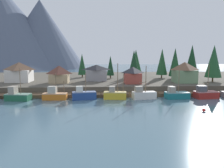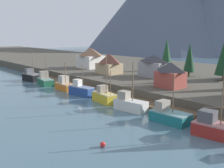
% 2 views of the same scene
% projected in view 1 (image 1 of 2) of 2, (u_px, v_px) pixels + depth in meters
% --- Properties ---
extents(ground_plane, '(400.00, 400.00, 1.00)m').
position_uv_depth(ground_plane, '(111.00, 89.00, 79.99)').
color(ground_plane, '#476675').
extents(dock, '(80.00, 4.00, 1.60)m').
position_uv_depth(dock, '(115.00, 95.00, 62.04)').
color(dock, brown).
rests_on(dock, ground_plane).
extents(shoreline_bank, '(400.00, 56.00, 2.50)m').
position_uv_depth(shoreline_bank, '(110.00, 80.00, 91.63)').
color(shoreline_bank, '#4C473D').
rests_on(shoreline_bank, ground_plane).
extents(mountain_central_peak, '(80.66, 80.66, 61.47)m').
position_uv_depth(mountain_central_peak, '(41.00, 34.00, 198.08)').
color(mountain_central_peak, '#4C566B').
rests_on(mountain_central_peak, ground_plane).
extents(fishing_boat_green, '(6.64, 3.82, 8.51)m').
position_uv_depth(fishing_boat_green, '(17.00, 96.00, 56.46)').
color(fishing_boat_green, '#1E5B3D').
rests_on(fishing_boat_green, ground_plane).
extents(fishing_boat_orange, '(6.36, 2.79, 7.08)m').
position_uv_depth(fishing_boat_orange, '(54.00, 95.00, 57.51)').
color(fishing_boat_orange, '#CC6B1E').
rests_on(fishing_boat_orange, ground_plane).
extents(fishing_boat_blue, '(6.55, 3.32, 7.08)m').
position_uv_depth(fishing_boat_blue, '(84.00, 95.00, 57.67)').
color(fishing_boat_blue, navy).
rests_on(fishing_boat_blue, ground_plane).
extents(fishing_boat_yellow, '(6.25, 3.17, 9.61)m').
position_uv_depth(fishing_boat_yellow, '(115.00, 94.00, 58.26)').
color(fishing_boat_yellow, gold).
rests_on(fishing_boat_yellow, ground_plane).
extents(fishing_boat_white, '(6.56, 3.44, 8.97)m').
position_uv_depth(fishing_boat_white, '(143.00, 94.00, 58.54)').
color(fishing_boat_white, silver).
rests_on(fishing_boat_white, ground_plane).
extents(fishing_boat_teal, '(6.42, 3.48, 7.89)m').
position_uv_depth(fishing_boat_teal, '(176.00, 94.00, 59.06)').
color(fishing_boat_teal, '#196B70').
rests_on(fishing_boat_teal, ground_plane).
extents(fishing_boat_red, '(6.62, 3.87, 9.32)m').
position_uv_depth(fishing_boat_red, '(205.00, 94.00, 59.29)').
color(fishing_boat_red, maroon).
rests_on(fishing_boat_red, ground_plane).
extents(house_tan, '(6.39, 5.74, 5.80)m').
position_uv_depth(house_tan, '(59.00, 74.00, 72.40)').
color(house_tan, tan).
rests_on(house_tan, shoreline_bank).
extents(house_green, '(7.41, 6.16, 6.98)m').
position_uv_depth(house_green, '(184.00, 72.00, 73.08)').
color(house_green, '#6B8E66').
rests_on(house_green, shoreline_bank).
extents(house_white, '(8.22, 6.98, 6.84)m').
position_uv_depth(house_white, '(19.00, 72.00, 75.23)').
color(house_white, silver).
rests_on(house_white, shoreline_bank).
extents(house_red, '(5.61, 4.76, 5.49)m').
position_uv_depth(house_red, '(133.00, 75.00, 70.70)').
color(house_red, '#9E4238').
rests_on(house_red, shoreline_bank).
extents(house_grey, '(7.76, 4.94, 5.83)m').
position_uv_depth(house_grey, '(96.00, 73.00, 78.26)').
color(house_grey, gray).
rests_on(house_grey, shoreline_bank).
extents(conifer_near_left, '(5.08, 5.08, 13.49)m').
position_uv_depth(conifer_near_left, '(192.00, 59.00, 90.08)').
color(conifer_near_left, '#4C3823').
rests_on(conifer_near_left, shoreline_bank).
extents(conifer_near_right, '(5.29, 5.29, 11.68)m').
position_uv_depth(conifer_near_right, '(136.00, 61.00, 95.26)').
color(conifer_near_right, '#4C3823').
rests_on(conifer_near_right, shoreline_bank).
extents(conifer_mid_left, '(4.58, 4.58, 12.00)m').
position_uv_depth(conifer_mid_left, '(175.00, 62.00, 84.12)').
color(conifer_mid_left, '#4C3823').
rests_on(conifer_mid_left, shoreline_bank).
extents(conifer_mid_right, '(3.60, 3.60, 9.92)m').
position_uv_depth(conifer_mid_right, '(82.00, 64.00, 90.20)').
color(conifer_mid_right, '#4C3823').
rests_on(conifer_mid_right, shoreline_bank).
extents(conifer_back_left, '(5.61, 5.61, 12.78)m').
position_uv_depth(conifer_back_left, '(214.00, 61.00, 74.91)').
color(conifer_back_left, '#4C3823').
rests_on(conifer_back_left, shoreline_bank).
extents(conifer_back_right, '(4.32, 4.32, 11.24)m').
position_uv_depth(conifer_back_right, '(134.00, 62.00, 87.17)').
color(conifer_back_right, '#4C3823').
rests_on(conifer_back_right, shoreline_bank).
extents(conifer_centre, '(4.49, 4.49, 11.81)m').
position_uv_depth(conifer_centre, '(162.00, 62.00, 87.36)').
color(conifer_centre, '#4C3823').
rests_on(conifer_centre, shoreline_bank).
extents(conifer_far_left, '(3.04, 3.04, 9.13)m').
position_uv_depth(conifer_far_left, '(110.00, 65.00, 86.19)').
color(conifer_far_left, '#4C3823').
rests_on(conifer_far_left, shoreline_bank).
extents(channel_buoy, '(0.70, 0.70, 0.70)m').
position_uv_depth(channel_buoy, '(204.00, 110.00, 45.18)').
color(channel_buoy, red).
rests_on(channel_buoy, ground_plane).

